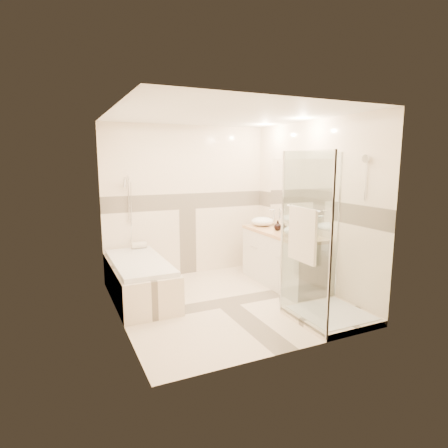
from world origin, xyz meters
name	(u,v)px	position (x,y,z in m)	size (l,w,h in m)	color
room	(228,212)	(0.06, 0.01, 1.26)	(2.82, 3.02, 2.52)	beige
bathtub	(139,277)	(-1.02, 0.65, 0.31)	(0.75, 1.70, 0.56)	#F4DFC3
vanity	(282,258)	(1.12, 0.30, 0.43)	(0.58, 1.62, 0.85)	white
shower_enclosure	(321,279)	(0.83, -0.97, 0.51)	(0.96, 0.93, 2.04)	#F4DFC3
vessel_sink_near	(262,221)	(1.10, 0.89, 0.93)	(0.38, 0.38, 0.15)	white
vessel_sink_far	(298,231)	(1.10, -0.10, 0.93)	(0.41, 0.41, 0.16)	white
faucet_near	(274,216)	(1.32, 0.89, 1.01)	(0.11, 0.03, 0.27)	silver
faucet_far	(310,224)	(1.32, -0.10, 1.02)	(0.12, 0.03, 0.29)	silver
amenity_bottle_a	(284,228)	(1.10, 0.24, 0.92)	(0.07, 0.07, 0.15)	black
amenity_bottle_b	(278,225)	(1.10, 0.42, 0.93)	(0.12, 0.12, 0.15)	black
folded_towels	(260,223)	(1.10, 0.95, 0.89)	(0.16, 0.26, 0.08)	white
rolled_towel	(139,245)	(-0.87, 1.34, 0.61)	(0.11, 0.11, 0.23)	white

